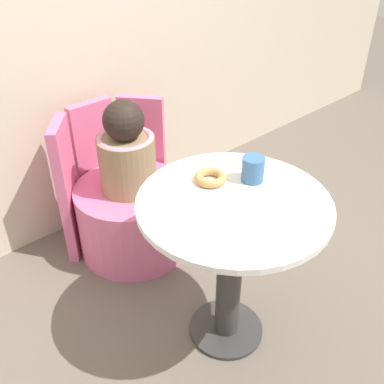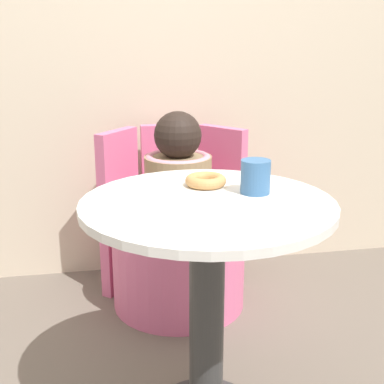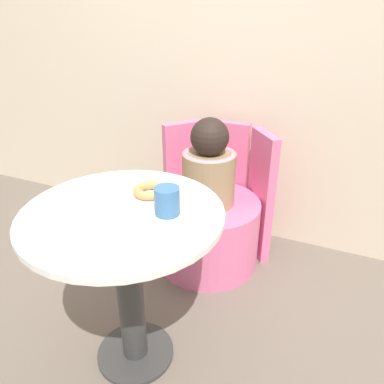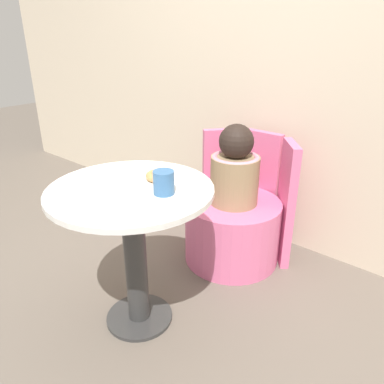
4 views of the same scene
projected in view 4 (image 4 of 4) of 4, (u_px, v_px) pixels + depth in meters
The scene contains 8 objects.
ground_plane at pixel (157, 319), 1.86m from camera, with size 12.00×12.00×0.00m, color #665B51.
back_wall at pixel (288, 53), 2.17m from camera, with size 6.00×0.06×2.40m.
round_table at pixel (133, 226), 1.66m from camera, with size 0.72×0.72×0.71m.
tub_chair at pixel (232, 231), 2.29m from camera, with size 0.57×0.57×0.39m.
booth_backrest at pixel (255, 192), 2.38m from camera, with size 0.67×0.25×0.75m.
child_figure at pixel (235, 170), 2.13m from camera, with size 0.28×0.28×0.47m.
donut at pixel (160, 176), 1.67m from camera, with size 0.13×0.13×0.03m.
cup at pixel (163, 183), 1.51m from camera, with size 0.09×0.09×0.10m.
Camera 4 is at (1.07, -0.99, 1.33)m, focal length 35.00 mm.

